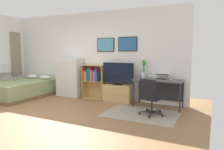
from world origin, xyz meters
TOP-DOWN VIEW (x-y plane):
  - ground_plane at (0.00, 0.00)m, footprint 7.20×7.20m
  - wall_back_with_posters at (0.01, 2.43)m, footprint 6.12×0.09m
  - area_rug at (2.08, 1.28)m, footprint 1.70×1.20m
  - bed at (-2.00, 1.36)m, footprint 1.45×2.04m
  - dresser at (-0.66, 2.15)m, footprint 0.84×0.46m
  - bookshelf at (0.19, 2.21)m, footprint 0.73×0.30m
  - tv_stand at (1.08, 2.17)m, footprint 0.86×0.41m
  - television at (1.08, 2.15)m, footprint 0.96×0.16m
  - desk at (2.28, 2.15)m, footprint 1.27×0.59m
  - office_chair at (2.30, 1.26)m, footprint 0.58×0.57m
  - laptop at (2.34, 2.19)m, footprint 0.37×0.40m
  - computer_mouse at (2.61, 2.06)m, footprint 0.06×0.10m
  - bamboo_vase at (1.82, 2.28)m, footprint 0.10×0.10m
  - wine_glass at (1.86, 2.05)m, footprint 0.07×0.07m

SIDE VIEW (x-z plane):
  - ground_plane at x=0.00m, z-range 0.00..0.00m
  - area_rug at x=2.08m, z-range 0.00..0.01m
  - tv_stand at x=1.08m, z-range 0.00..0.50m
  - bed at x=-2.00m, z-range -0.06..0.59m
  - office_chair at x=2.30m, z-range 0.03..0.89m
  - desk at x=2.28m, z-range 0.23..0.97m
  - dresser at x=-0.66m, z-range 0.00..1.25m
  - bookshelf at x=0.19m, z-range 0.10..1.15m
  - computer_mouse at x=2.61m, z-range 0.74..0.77m
  - laptop at x=2.34m, z-range 0.72..0.88m
  - television at x=1.08m, z-range 0.51..1.15m
  - wine_glass at x=1.86m, z-range 0.78..0.96m
  - bamboo_vase at x=1.82m, z-range 0.76..1.26m
  - wall_back_with_posters at x=0.01m, z-range 0.00..2.70m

